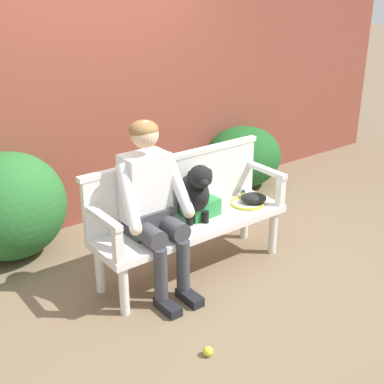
{
  "coord_description": "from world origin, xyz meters",
  "views": [
    {
      "loc": [
        -2.28,
        -3.0,
        2.29
      ],
      "look_at": [
        0.0,
        0.0,
        0.7
      ],
      "focal_mm": 49.46,
      "sensor_mm": 36.0,
      "label": 1
    }
  ],
  "objects_px": {
    "garden_bench": "(192,228)",
    "person_seated": "(151,202)",
    "baseball_glove": "(254,198)",
    "tennis_ball": "(208,351)",
    "dog_on_bench": "(195,191)",
    "tennis_racket": "(247,202)",
    "sports_bag": "(201,207)"
  },
  "relations": [
    {
      "from": "sports_bag",
      "to": "tennis_ball",
      "type": "distance_m",
      "value": 1.25
    },
    {
      "from": "person_seated",
      "to": "sports_bag",
      "type": "height_order",
      "value": "person_seated"
    },
    {
      "from": "tennis_racket",
      "to": "baseball_glove",
      "type": "xyz_separation_m",
      "value": [
        0.04,
        -0.04,
        0.04
      ]
    },
    {
      "from": "baseball_glove",
      "to": "sports_bag",
      "type": "xyz_separation_m",
      "value": [
        -0.51,
        0.08,
        0.03
      ]
    },
    {
      "from": "baseball_glove",
      "to": "tennis_ball",
      "type": "height_order",
      "value": "baseball_glove"
    },
    {
      "from": "tennis_ball",
      "to": "baseball_glove",
      "type": "bearing_deg",
      "value": 35.99
    },
    {
      "from": "garden_bench",
      "to": "person_seated",
      "type": "xyz_separation_m",
      "value": [
        -0.38,
        -0.01,
        0.33
      ]
    },
    {
      "from": "dog_on_bench",
      "to": "tennis_ball",
      "type": "distance_m",
      "value": 1.26
    },
    {
      "from": "baseball_glove",
      "to": "tennis_ball",
      "type": "relative_size",
      "value": 3.33
    },
    {
      "from": "dog_on_bench",
      "to": "tennis_ball",
      "type": "xyz_separation_m",
      "value": [
        -0.58,
        -0.89,
        -0.67
      ]
    },
    {
      "from": "tennis_racket",
      "to": "baseball_glove",
      "type": "bearing_deg",
      "value": -45.26
    },
    {
      "from": "sports_bag",
      "to": "tennis_ball",
      "type": "relative_size",
      "value": 4.24
    },
    {
      "from": "person_seated",
      "to": "tennis_ball",
      "type": "xyz_separation_m",
      "value": [
        -0.17,
        -0.88,
        -0.69
      ]
    },
    {
      "from": "baseball_glove",
      "to": "sports_bag",
      "type": "bearing_deg",
      "value": -149.63
    },
    {
      "from": "person_seated",
      "to": "tennis_racket",
      "type": "distance_m",
      "value": 1.01
    },
    {
      "from": "garden_bench",
      "to": "dog_on_bench",
      "type": "distance_m",
      "value": 0.31
    },
    {
      "from": "garden_bench",
      "to": "baseball_glove",
      "type": "distance_m",
      "value": 0.64
    },
    {
      "from": "sports_bag",
      "to": "baseball_glove",
      "type": "bearing_deg",
      "value": -9.0
    },
    {
      "from": "person_seated",
      "to": "dog_on_bench",
      "type": "relative_size",
      "value": 2.63
    },
    {
      "from": "dog_on_bench",
      "to": "baseball_glove",
      "type": "relative_size",
      "value": 2.29
    },
    {
      "from": "dog_on_bench",
      "to": "tennis_racket",
      "type": "height_order",
      "value": "dog_on_bench"
    },
    {
      "from": "tennis_racket",
      "to": "baseball_glove",
      "type": "height_order",
      "value": "baseball_glove"
    },
    {
      "from": "garden_bench",
      "to": "tennis_ball",
      "type": "distance_m",
      "value": 1.11
    },
    {
      "from": "tennis_racket",
      "to": "sports_bag",
      "type": "relative_size",
      "value": 1.97
    },
    {
      "from": "garden_bench",
      "to": "dog_on_bench",
      "type": "bearing_deg",
      "value": -1.98
    },
    {
      "from": "person_seated",
      "to": "tennis_ball",
      "type": "height_order",
      "value": "person_seated"
    },
    {
      "from": "garden_bench",
      "to": "person_seated",
      "type": "distance_m",
      "value": 0.51
    },
    {
      "from": "dog_on_bench",
      "to": "baseball_glove",
      "type": "xyz_separation_m",
      "value": [
        0.6,
        -0.04,
        -0.21
      ]
    },
    {
      "from": "tennis_racket",
      "to": "tennis_ball",
      "type": "xyz_separation_m",
      "value": [
        -1.14,
        -0.9,
        -0.43
      ]
    },
    {
      "from": "dog_on_bench",
      "to": "baseball_glove",
      "type": "distance_m",
      "value": 0.64
    },
    {
      "from": "garden_bench",
      "to": "baseball_glove",
      "type": "relative_size",
      "value": 7.47
    },
    {
      "from": "garden_bench",
      "to": "dog_on_bench",
      "type": "xyz_separation_m",
      "value": [
        0.03,
        -0.0,
        0.31
      ]
    }
  ]
}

